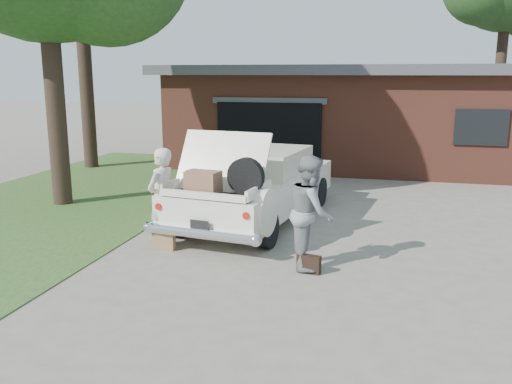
# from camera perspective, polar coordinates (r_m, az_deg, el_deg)

# --- Properties ---
(ground) EXTENTS (90.00, 90.00, 0.00)m
(ground) POSITION_cam_1_polar(r_m,az_deg,el_deg) (8.84, -0.98, -7.79)
(ground) COLOR gray
(ground) RESTS_ON ground
(grass_strip) EXTENTS (6.00, 16.00, 0.02)m
(grass_strip) POSITION_cam_1_polar(r_m,az_deg,el_deg) (13.77, -20.08, -1.14)
(grass_strip) COLOR #2D4C1E
(grass_strip) RESTS_ON ground
(house) EXTENTS (12.80, 7.80, 3.30)m
(house) POSITION_cam_1_polar(r_m,az_deg,el_deg) (19.56, 10.89, 8.12)
(house) COLOR brown
(house) RESTS_ON ground
(sedan) EXTENTS (2.65, 5.40, 2.02)m
(sedan) POSITION_cam_1_polar(r_m,az_deg,el_deg) (11.36, 0.01, 0.76)
(sedan) COLOR white
(sedan) RESTS_ON ground
(woman_left) EXTENTS (0.55, 0.72, 1.78)m
(woman_left) POSITION_cam_1_polar(r_m,az_deg,el_deg) (9.77, -9.92, -0.58)
(woman_left) COLOR beige
(woman_left) RESTS_ON ground
(woman_right) EXTENTS (0.86, 1.01, 1.81)m
(woman_right) POSITION_cam_1_polar(r_m,az_deg,el_deg) (8.62, 5.79, -2.09)
(woman_right) COLOR gray
(woman_right) RESTS_ON ground
(suitcase_left) EXTENTS (0.40, 0.13, 0.31)m
(suitcase_left) POSITION_cam_1_polar(r_m,az_deg,el_deg) (9.72, -9.67, -5.13)
(suitcase_left) COLOR #9E7650
(suitcase_left) RESTS_ON ground
(suitcase_right) EXTENTS (0.39, 0.20, 0.29)m
(suitcase_right) POSITION_cam_1_polar(r_m,az_deg,el_deg) (8.55, 5.59, -7.54)
(suitcase_right) COLOR black
(suitcase_right) RESTS_ON ground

